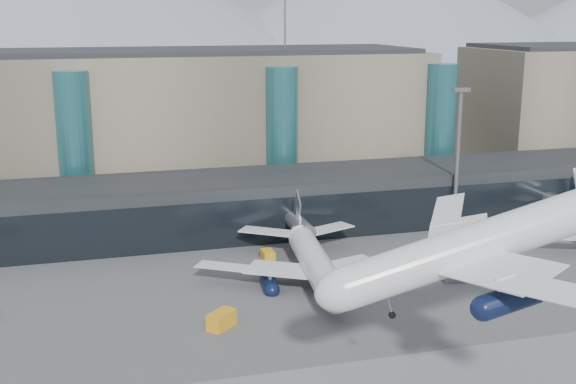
# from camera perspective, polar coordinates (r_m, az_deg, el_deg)

# --- Properties ---
(ground) EXTENTS (900.00, 900.00, 0.00)m
(ground) POSITION_cam_1_polar(r_m,az_deg,el_deg) (81.24, 10.18, -14.16)
(ground) COLOR #515154
(ground) RESTS_ON ground
(concourse) EXTENTS (170.00, 27.00, 10.00)m
(concourse) POSITION_cam_1_polar(r_m,az_deg,el_deg) (130.37, -0.72, -0.79)
(concourse) COLOR black
(concourse) RESTS_ON ground
(terminal_main) EXTENTS (130.00, 30.00, 31.00)m
(terminal_main) POSITION_cam_1_polar(r_m,az_deg,el_deg) (156.00, -12.79, 5.21)
(terminal_main) COLOR gray
(terminal_main) RESTS_ON ground
(teal_towers) EXTENTS (116.40, 19.40, 46.00)m
(teal_towers) POSITION_cam_1_polar(r_m,az_deg,el_deg) (141.33, -8.33, 3.96)
(teal_towers) COLOR #286A72
(teal_towers) RESTS_ON ground
(mountain_ridge) EXTENTS (910.00, 400.00, 110.00)m
(mountain_ridge) POSITION_cam_1_polar(r_m,az_deg,el_deg) (446.92, -9.72, 14.61)
(mountain_ridge) COLOR gray
(mountain_ridge) RESTS_ON ground
(lightmast_mid) EXTENTS (3.00, 1.20, 25.60)m
(lightmast_mid) POSITION_cam_1_polar(r_m,az_deg,el_deg) (130.51, 13.26, 3.10)
(lightmast_mid) COLOR slate
(lightmast_mid) RESTS_ON ground
(hero_jet) EXTENTS (36.65, 36.82, 11.93)m
(hero_jet) POSITION_cam_1_polar(r_m,az_deg,el_deg) (72.31, 16.57, -2.80)
(hero_jet) COLOR white
(hero_jet) RESTS_ON ground
(jet_parked_mid) EXTENTS (35.75, 35.59, 11.59)m
(jet_parked_mid) POSITION_cam_1_polar(r_m,az_deg,el_deg) (106.28, 1.87, -4.54)
(jet_parked_mid) COLOR white
(jet_parked_mid) RESTS_ON ground
(veh_b) EXTENTS (1.83, 2.95, 1.69)m
(veh_b) POSITION_cam_1_polar(r_m,az_deg,el_deg) (114.47, -1.60, -5.04)
(veh_b) COLOR orange
(veh_b) RESTS_ON ground
(veh_c) EXTENTS (3.37, 2.22, 1.73)m
(veh_c) POSITION_cam_1_polar(r_m,az_deg,el_deg) (108.47, 12.94, -6.48)
(veh_c) COLOR #4A4B4F
(veh_c) RESTS_ON ground
(veh_d) EXTENTS (3.06, 2.74, 1.55)m
(veh_d) POSITION_cam_1_polar(r_m,az_deg,el_deg) (129.47, 14.36, -3.27)
(veh_d) COLOR silver
(veh_d) RESTS_ON ground
(veh_g) EXTENTS (2.02, 2.40, 1.21)m
(veh_g) POSITION_cam_1_polar(r_m,az_deg,el_deg) (120.13, 11.96, -4.55)
(veh_g) COLOR silver
(veh_g) RESTS_ON ground
(veh_h) EXTENTS (4.15, 4.06, 2.11)m
(veh_h) POSITION_cam_1_polar(r_m,az_deg,el_deg) (91.19, -5.28, -10.02)
(veh_h) COLOR orange
(veh_h) RESTS_ON ground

